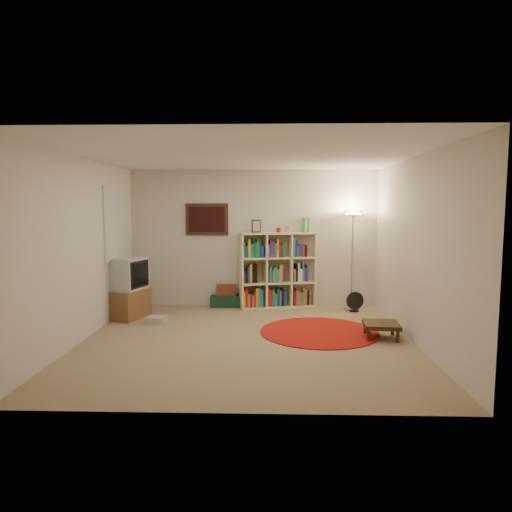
{
  "coord_description": "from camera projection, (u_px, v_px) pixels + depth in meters",
  "views": [
    {
      "loc": [
        0.3,
        -6.1,
        1.81
      ],
      "look_at": [
        0.1,
        0.6,
        1.1
      ],
      "focal_mm": 32.0,
      "sensor_mm": 36.0,
      "label": 1
    }
  ],
  "objects": [
    {
      "name": "room",
      "position": [
        243.0,
        249.0,
        6.18
      ],
      "size": [
        4.54,
        4.54,
        2.54
      ],
      "color": "#937A56",
      "rests_on": "ground"
    },
    {
      "name": "bookshelf",
      "position": [
        276.0,
        271.0,
        8.3
      ],
      "size": [
        1.42,
        0.68,
        1.64
      ],
      "rotation": [
        0.0,
        0.0,
        0.22
      ],
      "color": "#FFF2AA",
      "rests_on": "ground"
    },
    {
      "name": "floor_lamp",
      "position": [
        353.0,
        228.0,
        7.99
      ],
      "size": [
        0.37,
        0.37,
        1.76
      ],
      "rotation": [
        0.0,
        0.0,
        -0.09
      ],
      "color": "silver",
      "rests_on": "ground"
    },
    {
      "name": "floor_fan",
      "position": [
        355.0,
        302.0,
        7.96
      ],
      "size": [
        0.31,
        0.2,
        0.35
      ],
      "rotation": [
        0.0,
        0.0,
        0.3
      ],
      "color": "black",
      "rests_on": "ground"
    },
    {
      "name": "tv_stand",
      "position": [
        128.0,
        289.0,
        7.49
      ],
      "size": [
        0.66,
        0.8,
        1.0
      ],
      "rotation": [
        0.0,
        0.0,
        -0.3
      ],
      "color": "brown",
      "rests_on": "ground"
    },
    {
      "name": "dvd_box",
      "position": [
        157.0,
        320.0,
        7.2
      ],
      "size": [
        0.32,
        0.27,
        0.1
      ],
      "rotation": [
        0.0,
        0.0,
        -0.08
      ],
      "color": "#BAB9BE",
      "rests_on": "ground"
    },
    {
      "name": "suitcase",
      "position": [
        227.0,
        301.0,
        8.45
      ],
      "size": [
        0.63,
        0.42,
        0.2
      ],
      "rotation": [
        0.0,
        0.0,
        0.04
      ],
      "color": "#133627",
      "rests_on": "ground"
    },
    {
      "name": "wicker_basket",
      "position": [
        226.0,
        289.0,
        8.47
      ],
      "size": [
        0.4,
        0.31,
        0.2
      ],
      "rotation": [
        0.0,
        0.0,
        0.17
      ],
      "color": "maroon",
      "rests_on": "suitcase"
    },
    {
      "name": "duffel_bag",
      "position": [
        238.0,
        299.0,
        8.51
      ],
      "size": [
        0.33,
        0.28,
        0.22
      ],
      "rotation": [
        0.0,
        0.0,
        -0.06
      ],
      "color": "black",
      "rests_on": "ground"
    },
    {
      "name": "red_rug",
      "position": [
        319.0,
        332.0,
        6.65
      ],
      "size": [
        1.72,
        1.72,
        0.02
      ],
      "color": "#99120B",
      "rests_on": "ground"
    },
    {
      "name": "side_table",
      "position": [
        381.0,
        325.0,
        6.34
      ],
      "size": [
        0.52,
        0.52,
        0.22
      ],
      "rotation": [
        0.0,
        0.0,
        -0.08
      ],
      "color": "black",
      "rests_on": "ground"
    }
  ]
}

